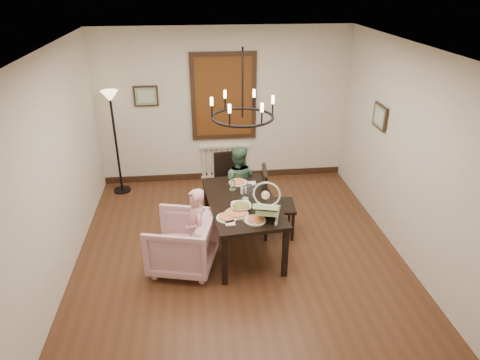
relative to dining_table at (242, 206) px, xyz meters
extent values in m
cube|color=#4E2C1B|center=(-0.06, -0.16, -0.67)|extent=(4.50, 5.00, 0.01)
cube|color=white|center=(-0.06, -0.16, 2.13)|extent=(4.50, 5.00, 0.01)
cube|color=beige|center=(-0.06, 2.34, 0.73)|extent=(4.50, 0.01, 2.80)
cube|color=beige|center=(-2.31, -0.16, 0.73)|extent=(0.01, 5.00, 2.80)
cube|color=beige|center=(2.19, -0.16, 0.73)|extent=(0.01, 5.00, 2.80)
cube|color=black|center=(0.00, 0.00, 0.06)|extent=(1.07, 1.70, 0.05)
cube|color=black|center=(-0.32, -0.79, -0.32)|extent=(0.07, 0.07, 0.71)
cube|color=black|center=(-0.47, 0.70, -0.32)|extent=(0.07, 0.07, 0.71)
cube|color=black|center=(0.47, -0.70, -0.32)|extent=(0.07, 0.07, 0.71)
cube|color=black|center=(0.32, 0.79, -0.32)|extent=(0.07, 0.07, 0.71)
imported|color=beige|center=(-0.85, -0.37, -0.30)|extent=(1.00, 0.98, 0.75)
imported|color=#E4A1A7|center=(-0.65, -0.40, -0.19)|extent=(0.30, 0.39, 0.96)
imported|color=#3C654D|center=(0.03, 0.85, -0.17)|extent=(0.56, 0.48, 1.01)
imported|color=white|center=(-0.04, -0.23, 0.13)|extent=(0.33, 0.33, 0.08)
cylinder|color=tan|center=(-0.12, -0.36, 0.11)|extent=(0.31, 0.31, 0.04)
cylinder|color=silver|center=(0.15, 0.11, 0.16)|extent=(0.07, 0.07, 0.14)
cube|color=#553011|center=(-0.06, 2.30, 0.93)|extent=(1.00, 0.03, 1.40)
cube|color=black|center=(-1.41, 2.31, 0.98)|extent=(0.42, 0.03, 0.36)
cube|color=black|center=(2.15, 0.74, 0.98)|extent=(0.03, 0.42, 0.36)
torus|color=black|center=(0.00, 0.00, 1.28)|extent=(0.80, 0.80, 0.04)
camera|label=1|loc=(-0.60, -5.12, 2.90)|focal=32.00mm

